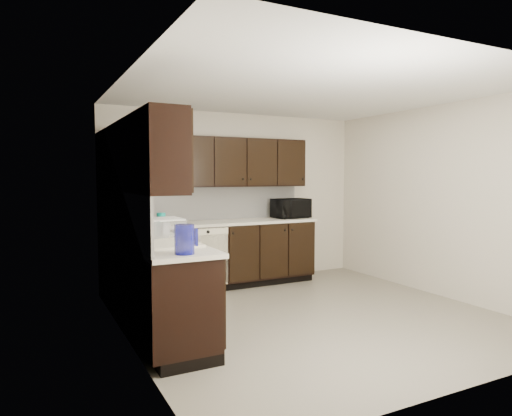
# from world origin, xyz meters

# --- Properties ---
(floor) EXTENTS (4.00, 4.00, 0.00)m
(floor) POSITION_xyz_m (0.00, 0.00, 0.00)
(floor) COLOR gray
(floor) RESTS_ON ground
(ceiling) EXTENTS (4.00, 4.00, 0.00)m
(ceiling) POSITION_xyz_m (0.00, 0.00, 2.50)
(ceiling) COLOR white
(ceiling) RESTS_ON wall_back
(wall_back) EXTENTS (4.00, 0.02, 2.50)m
(wall_back) POSITION_xyz_m (0.00, 2.00, 1.25)
(wall_back) COLOR beige
(wall_back) RESTS_ON floor
(wall_left) EXTENTS (0.02, 4.00, 2.50)m
(wall_left) POSITION_xyz_m (-2.00, 0.00, 1.25)
(wall_left) COLOR beige
(wall_left) RESTS_ON floor
(wall_right) EXTENTS (0.02, 4.00, 2.50)m
(wall_right) POSITION_xyz_m (2.00, 0.00, 1.25)
(wall_right) COLOR beige
(wall_right) RESTS_ON floor
(wall_front) EXTENTS (4.00, 0.02, 2.50)m
(wall_front) POSITION_xyz_m (0.00, -2.00, 1.25)
(wall_front) COLOR beige
(wall_front) RESTS_ON floor
(lower_cabinets) EXTENTS (3.00, 2.80, 0.90)m
(lower_cabinets) POSITION_xyz_m (-1.01, 1.11, 0.41)
(lower_cabinets) COLOR black
(lower_cabinets) RESTS_ON floor
(countertop) EXTENTS (3.03, 2.83, 0.04)m
(countertop) POSITION_xyz_m (-1.01, 1.11, 0.92)
(countertop) COLOR silver
(countertop) RESTS_ON lower_cabinets
(backsplash) EXTENTS (3.00, 2.80, 0.48)m
(backsplash) POSITION_xyz_m (-1.22, 1.32, 1.18)
(backsplash) COLOR white
(backsplash) RESTS_ON countertop
(upper_cabinets) EXTENTS (3.00, 2.80, 0.70)m
(upper_cabinets) POSITION_xyz_m (-1.10, 1.20, 1.77)
(upper_cabinets) COLOR black
(upper_cabinets) RESTS_ON wall_back
(dishwasher) EXTENTS (0.58, 0.04, 0.78)m
(dishwasher) POSITION_xyz_m (-0.70, 1.41, 0.55)
(dishwasher) COLOR #F6ECC9
(dishwasher) RESTS_ON lower_cabinets
(sink) EXTENTS (0.54, 0.82, 0.42)m
(sink) POSITION_xyz_m (-1.68, -0.01, 0.88)
(sink) COLOR #F6ECC9
(sink) RESTS_ON countertop
(microwave) EXTENTS (0.55, 0.39, 0.29)m
(microwave) POSITION_xyz_m (0.75, 1.68, 1.09)
(microwave) COLOR black
(microwave) RESTS_ON countertop
(soap_bottle_a) EXTENTS (0.11, 0.11, 0.18)m
(soap_bottle_a) POSITION_xyz_m (-1.51, 0.63, 1.03)
(soap_bottle_a) COLOR gray
(soap_bottle_a) RESTS_ON countertop
(soap_bottle_b) EXTENTS (0.10, 0.10, 0.24)m
(soap_bottle_b) POSITION_xyz_m (-1.79, 0.57, 1.06)
(soap_bottle_b) COLOR gray
(soap_bottle_b) RESTS_ON countertop
(toaster_oven) EXTENTS (0.37, 0.31, 0.20)m
(toaster_oven) POSITION_xyz_m (-1.75, 1.72, 1.04)
(toaster_oven) COLOR silver
(toaster_oven) RESTS_ON countertop
(storage_bin) EXTENTS (0.58, 0.49, 0.19)m
(storage_bin) POSITION_xyz_m (-1.66, 0.36, 1.04)
(storage_bin) COLOR silver
(storage_bin) RESTS_ON countertop
(blue_pitcher) EXTENTS (0.20, 0.20, 0.24)m
(blue_pitcher) POSITION_xyz_m (-1.70, -0.68, 1.06)
(blue_pitcher) COLOR #0F118B
(blue_pitcher) RESTS_ON countertop
(teal_tumbler) EXTENTS (0.12, 0.12, 0.22)m
(teal_tumbler) POSITION_xyz_m (-1.48, 0.81, 1.05)
(teal_tumbler) COLOR #0E9C8E
(teal_tumbler) RESTS_ON countertop
(paper_towel_roll) EXTENTS (0.15, 0.15, 0.28)m
(paper_towel_roll) POSITION_xyz_m (-1.56, 1.35, 1.08)
(paper_towel_roll) COLOR white
(paper_towel_roll) RESTS_ON countertop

